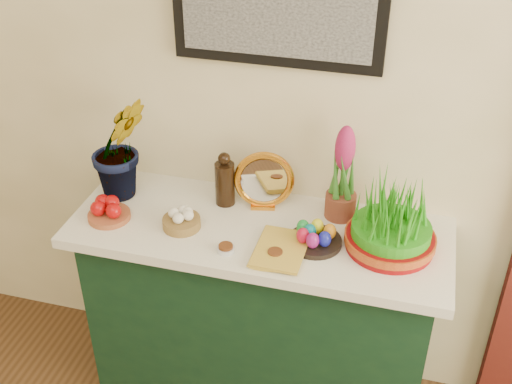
# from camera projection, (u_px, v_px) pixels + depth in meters

# --- Properties ---
(sideboard) EXTENTS (1.30, 0.45, 0.85)m
(sideboard) POSITION_uv_depth(u_px,v_px,m) (259.00, 318.00, 2.61)
(sideboard) COLOR #12321B
(sideboard) RESTS_ON ground
(tablecloth) EXTENTS (1.40, 0.55, 0.04)m
(tablecloth) POSITION_uv_depth(u_px,v_px,m) (260.00, 230.00, 2.37)
(tablecloth) COLOR silver
(tablecloth) RESTS_ON sideboard
(hyacinth_green) EXTENTS (0.36, 0.36, 0.55)m
(hyacinth_green) POSITION_uv_depth(u_px,v_px,m) (118.00, 132.00, 2.40)
(hyacinth_green) COLOR #367A26
(hyacinth_green) RESTS_ON tablecloth
(apple_bowl) EXTENTS (0.19, 0.19, 0.08)m
(apple_bowl) POSITION_uv_depth(u_px,v_px,m) (109.00, 211.00, 2.38)
(apple_bowl) COLOR #A1512F
(apple_bowl) RESTS_ON tablecloth
(garlic_basket) EXTENTS (0.18, 0.18, 0.08)m
(garlic_basket) POSITION_uv_depth(u_px,v_px,m) (181.00, 220.00, 2.34)
(garlic_basket) COLOR olive
(garlic_basket) RESTS_ON tablecloth
(vinegar_cruet) EXTENTS (0.08, 0.08, 0.22)m
(vinegar_cruet) POSITION_uv_depth(u_px,v_px,m) (225.00, 181.00, 2.44)
(vinegar_cruet) COLOR black
(vinegar_cruet) RESTS_ON tablecloth
(mirror) EXTENTS (0.24, 0.10, 0.23)m
(mirror) POSITION_uv_depth(u_px,v_px,m) (264.00, 181.00, 2.41)
(mirror) COLOR orange
(mirror) RESTS_ON tablecloth
(book) EXTENTS (0.16, 0.23, 0.03)m
(book) POSITION_uv_depth(u_px,v_px,m) (256.00, 245.00, 2.24)
(book) COLOR gold
(book) RESTS_ON tablecloth
(spice_dish_left) EXTENTS (0.06, 0.06, 0.03)m
(spice_dish_left) POSITION_uv_depth(u_px,v_px,m) (226.00, 248.00, 2.23)
(spice_dish_left) COLOR silver
(spice_dish_left) RESTS_ON tablecloth
(spice_dish_right) EXTENTS (0.06, 0.06, 0.03)m
(spice_dish_right) POSITION_uv_depth(u_px,v_px,m) (275.00, 254.00, 2.20)
(spice_dish_right) COLOR silver
(spice_dish_right) RESTS_ON tablecloth
(egg_plate) EXTENTS (0.25, 0.25, 0.08)m
(egg_plate) POSITION_uv_depth(u_px,v_px,m) (314.00, 237.00, 2.25)
(egg_plate) COLOR black
(egg_plate) RESTS_ON tablecloth
(hyacinth_pink) EXTENTS (0.12, 0.12, 0.38)m
(hyacinth_pink) POSITION_uv_depth(u_px,v_px,m) (343.00, 177.00, 2.32)
(hyacinth_pink) COLOR brown
(hyacinth_pink) RESTS_ON tablecloth
(wheatgrass_sabzeh) EXTENTS (0.32, 0.32, 0.26)m
(wheatgrass_sabzeh) POSITION_uv_depth(u_px,v_px,m) (392.00, 221.00, 2.19)
(wheatgrass_sabzeh) COLOR maroon
(wheatgrass_sabzeh) RESTS_ON tablecloth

